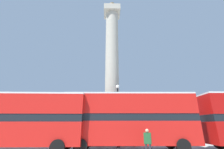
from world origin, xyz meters
TOP-DOWN VIEW (x-y plane):
  - ground_plane at (0.00, 0.00)m, footprint 200.00×200.00m
  - monument_column at (0.00, 0.00)m, footprint 5.25×5.25m
  - bus_a at (-7.43, -5.89)m, footprint 10.17×2.91m
  - bus_b at (1.28, -5.43)m, footprint 10.53×3.06m
  - equestrian_statue at (-10.93, 5.62)m, footprint 3.29×2.51m
  - street_lamp at (0.50, -3.35)m, footprint 0.36×0.36m
  - pedestrian_near_lamp at (2.00, -8.42)m, footprint 0.48×0.33m

SIDE VIEW (x-z plane):
  - ground_plane at x=0.00m, z-range 0.00..0.00m
  - pedestrian_near_lamp at x=2.00m, z-range 0.10..1.79m
  - equestrian_statue at x=-10.93m, z-range -1.28..5.00m
  - bus_a at x=-7.43m, z-range 0.23..4.52m
  - bus_b at x=1.28m, z-range 0.23..4.65m
  - street_lamp at x=0.50m, z-range 0.05..5.93m
  - monument_column at x=0.00m, z-range -3.30..16.55m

